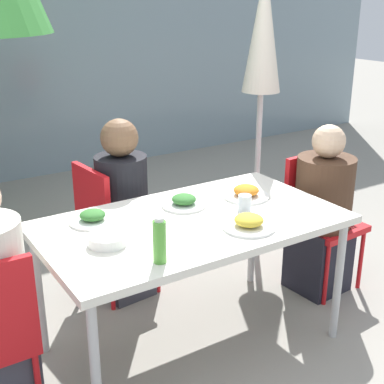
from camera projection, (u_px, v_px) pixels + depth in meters
ground_plane at (192, 343)px, 2.99m from camera, size 24.00×24.00×0.00m
building_facade at (1, 31)px, 5.21m from camera, size 10.00×0.20×3.00m
dining_table at (192, 229)px, 2.75m from camera, size 1.55×0.87×0.75m
chair_right at (318, 211)px, 3.47m from camera, size 0.43×0.43×0.87m
person_right at (322, 216)px, 3.39m from camera, size 0.36×0.36×1.10m
chair_far at (108, 221)px, 3.31m from camera, size 0.44×0.44×0.87m
person_far at (123, 214)px, 3.31m from camera, size 0.32×0.32×1.15m
closed_umbrella at (262, 51)px, 3.85m from camera, size 0.36×0.36×2.06m
plate_0 at (246, 193)px, 3.02m from camera, size 0.26×0.26×0.07m
plate_1 at (93, 218)px, 2.69m from camera, size 0.24×0.24×0.07m
plate_2 at (249, 223)px, 2.62m from camera, size 0.26×0.26×0.07m
plate_3 at (184, 202)px, 2.90m from camera, size 0.24×0.24×0.07m
bottle at (160, 241)px, 2.26m from camera, size 0.06×0.06×0.21m
drinking_cup at (245, 203)px, 2.83m from camera, size 0.07×0.07×0.09m
salad_bowl at (108, 240)px, 2.45m from camera, size 0.18×0.18×0.05m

